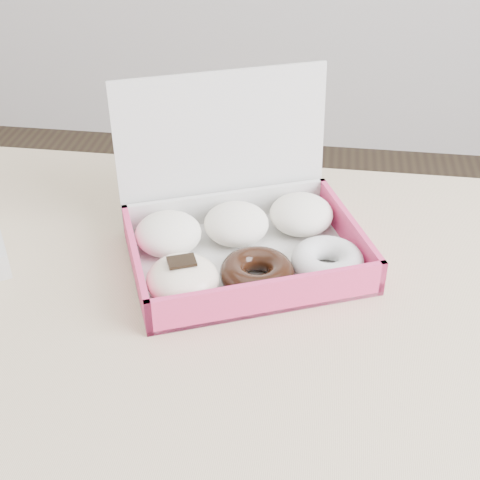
# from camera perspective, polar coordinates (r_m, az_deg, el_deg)

# --- Properties ---
(table) EXTENTS (1.20, 0.80, 0.75)m
(table) POSITION_cam_1_polar(r_m,az_deg,el_deg) (0.85, -1.65, -10.86)
(table) COLOR tan
(table) RESTS_ON ground
(donut_box) EXTENTS (0.37, 0.34, 0.22)m
(donut_box) POSITION_cam_1_polar(r_m,az_deg,el_deg) (0.88, 0.03, 0.42)
(donut_box) COLOR silver
(donut_box) RESTS_ON table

